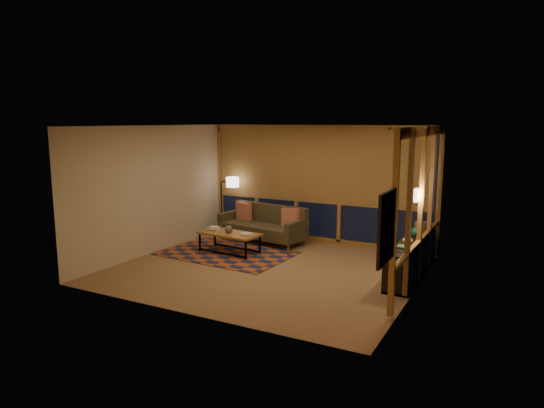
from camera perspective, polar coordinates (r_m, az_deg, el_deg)
The scene contains 21 objects.
floor at distance 9.37m, azimuth -0.47°, elevation -7.59°, with size 5.50×5.00×0.01m, color #A27C53.
ceiling at distance 8.94m, azimuth -0.49°, elevation 9.17°, with size 5.50×5.00×0.01m, color #F8EDCD.
walls at distance 9.05m, azimuth -0.48°, elevation 0.59°, with size 5.51×5.01×2.70m.
window_wall_back at distance 11.23m, azimuth 5.42°, elevation 2.34°, with size 5.30×0.16×2.60m, color #A57336, non-canonical shape.
window_wall_right at distance 8.73m, azimuth 17.15°, elevation -0.19°, with size 0.16×3.70×2.60m, color #A57336, non-canonical shape.
wall_art at distance 6.35m, azimuth 13.26°, elevation -2.71°, with size 0.06×0.74×0.94m, color red, non-canonical shape.
wall_sconce at distance 8.56m, azimuth 16.63°, elevation 1.01°, with size 0.12×0.18×0.22m, color beige, non-canonical shape.
sofa at distance 11.27m, azimuth -1.17°, elevation -2.39°, with size 2.05×0.83×0.84m, color brown, non-canonical shape.
pillow_left at distance 11.73m, azimuth -3.33°, elevation -0.89°, with size 0.42×0.14×0.42m, color #B41101, non-canonical shape.
pillow_right at distance 10.94m, azimuth 2.21°, elevation -1.66°, with size 0.42×0.14×0.42m, color #B41101, non-canonical shape.
area_rug at distance 10.40m, azimuth -5.35°, elevation -5.82°, with size 2.67×1.78×0.01m, color #AA4B1F.
coffee_table at distance 10.42m, azimuth -5.02°, elevation -4.56°, with size 1.33×0.61×0.44m, color #A57336, non-canonical shape.
book_stack_a at distance 10.64m, azimuth -6.87°, elevation -2.85°, with size 0.27×0.21×0.08m, color silver, non-canonical shape.
book_stack_b at distance 10.10m, azimuth -2.99°, elevation -3.58°, with size 0.21×0.17×0.04m, color silver, non-canonical shape.
ceramic_pot at distance 10.31m, azimuth -5.13°, elevation -2.96°, with size 0.17×0.17×0.17m, color #2C2B2F.
floor_lamp at distance 12.15m, azimuth -5.98°, elevation -0.10°, with size 0.48×0.31×1.44m, color black, non-canonical shape.
bookshelf at distance 9.32m, azimuth 16.08°, elevation -5.99°, with size 0.40×2.59×0.65m, color black, non-canonical shape.
basket at distance 10.03m, azimuth 17.08°, elevation -2.51°, with size 0.24×0.24×0.18m, color olive.
teal_bowl at distance 9.51m, azimuth 16.58°, elevation -3.15°, with size 0.17×0.17×0.17m, color #145F50.
vase at distance 8.81m, azimuth 15.64°, elevation -4.06°, with size 0.18×0.18×0.19m, color tan.
shelf_book_stack at distance 8.48m, azimuth 15.09°, elevation -4.99°, with size 0.17×0.25×0.07m, color silver, non-canonical shape.
Camera 1 is at (4.24, -7.87, 2.80)m, focal length 32.00 mm.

